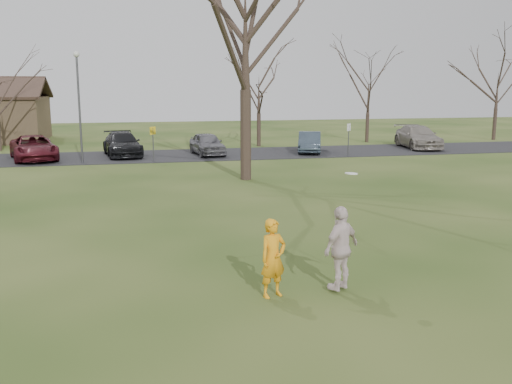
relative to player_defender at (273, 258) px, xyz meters
The scene contains 14 objects.
ground 0.99m from the player_defender, ahead, with size 120.00×120.00×0.00m, color #1E380F.
parking_strip 24.95m from the player_defender, 88.79° to the left, with size 62.00×6.50×0.04m, color black.
player_defender is the anchor object (origin of this frame).
car_2 25.82m from the player_defender, 108.90° to the left, with size 2.41×5.22×1.45m, color #4D121B.
car_3 25.52m from the player_defender, 97.31° to the left, with size 2.06×5.07×1.47m, color black.
car_4 24.77m from the player_defender, 85.28° to the left, with size 1.67×4.14×1.41m, color slate.
car_5 26.03m from the player_defender, 70.17° to the left, with size 1.43×4.10×1.35m, color #333F4C.
car_7 30.64m from the player_defender, 55.91° to the left, with size 2.18×5.35×1.55m, color gray.
catching_play 1.50m from the player_defender, ahead, with size 1.14×0.95×2.53m.
lamp_post 23.30m from the player_defender, 103.72° to the left, with size 0.34×0.34×6.27m.
sign_yellow 21.99m from the player_defender, 93.85° to the left, with size 0.35×0.35×2.08m.
sign_white 24.33m from the player_defender, 64.36° to the left, with size 0.35×0.35×2.08m.
big_tree 16.35m from the player_defender, 80.40° to the left, with size 9.00×9.00×14.00m, color #352821, non-canonical shape.
small_tree_row 30.54m from the player_defender, 80.70° to the left, with size 55.00×5.90×8.50m.
Camera 1 is at (-3.37, -10.85, 4.38)m, focal length 39.46 mm.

